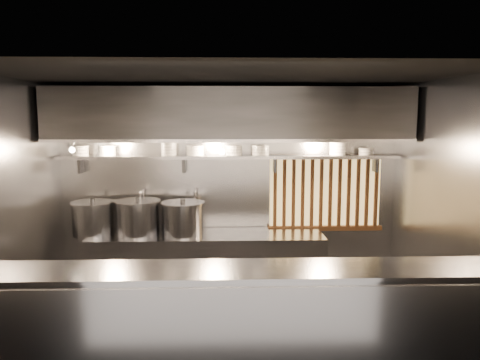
{
  "coord_description": "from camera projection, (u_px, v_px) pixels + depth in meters",
  "views": [
    {
      "loc": [
        -0.06,
        -4.76,
        2.4
      ],
      "look_at": [
        0.11,
        0.55,
        1.68
      ],
      "focal_mm": 35.0,
      "sensor_mm": 36.0,
      "label": 1
    }
  ],
  "objects": [
    {
      "name": "serving_counter",
      "position": [
        233.0,
        332.0,
        4.01
      ],
      "size": [
        4.5,
        0.56,
        1.13
      ],
      "color": "#9E9EA3",
      "rests_on": "floor"
    },
    {
      "name": "wall_back",
      "position": [
        230.0,
        191.0,
        6.34
      ],
      "size": [
        4.5,
        0.0,
        4.5
      ],
      "primitive_type": "plane",
      "rotation": [
        1.57,
        0.0,
        0.0
      ],
      "color": "gray",
      "rests_on": "floor"
    },
    {
      "name": "exhaust_hood",
      "position": [
        230.0,
        115.0,
        5.8
      ],
      "size": [
        4.4,
        0.81,
        0.65
      ],
      "color": "#2D2D30",
      "rests_on": "ceiling"
    },
    {
      "name": "heat_lamp",
      "position": [
        70.0,
        145.0,
        5.54
      ],
      "size": [
        0.25,
        0.35,
        0.2
      ],
      "color": "#9E9EA3",
      "rests_on": "exhaust_hood"
    },
    {
      "name": "wall_right",
      "position": [
        444.0,
        212.0,
        4.92
      ],
      "size": [
        0.0,
        3.0,
        3.0
      ],
      "primitive_type": "plane",
      "rotation": [
        1.57,
        0.0,
        -1.57
      ],
      "color": "gray",
      "rests_on": "floor"
    },
    {
      "name": "faucet_left",
      "position": [
        143.0,
        200.0,
        6.18
      ],
      "size": [
        0.04,
        0.3,
        0.5
      ],
      "color": "silver",
      "rests_on": "wall_back"
    },
    {
      "name": "bowl_stack_1",
      "position": [
        108.0,
        151.0,
        6.03
      ],
      "size": [
        0.22,
        0.22,
        0.13
      ],
      "color": "white",
      "rests_on": "bowl_shelf"
    },
    {
      "name": "bowl_stack_0",
      "position": [
        80.0,
        151.0,
        6.02
      ],
      "size": [
        0.22,
        0.22,
        0.13
      ],
      "color": "white",
      "rests_on": "bowl_shelf"
    },
    {
      "name": "bowl_stack_7",
      "position": [
        366.0,
        151.0,
        6.14
      ],
      "size": [
        0.2,
        0.2,
        0.09
      ],
      "color": "white",
      "rests_on": "bowl_shelf"
    },
    {
      "name": "bowl_stack_2",
      "position": [
        169.0,
        149.0,
        6.05
      ],
      "size": [
        0.21,
        0.21,
        0.17
      ],
      "color": "white",
      "rests_on": "bowl_shelf"
    },
    {
      "name": "stock_pot_mid",
      "position": [
        138.0,
        217.0,
        5.97
      ],
      "size": [
        0.77,
        0.77,
        0.49
      ],
      "rotation": [
        0.0,
        0.0,
        -0.42
      ],
      "color": "#9E9EA3",
      "rests_on": "cooking_bench"
    },
    {
      "name": "bowl_shelf",
      "position": [
        230.0,
        157.0,
        6.09
      ],
      "size": [
        4.4,
        0.34,
        0.04
      ],
      "primitive_type": "cube",
      "color": "#9E9EA3",
      "rests_on": "wall_back"
    },
    {
      "name": "wall_left",
      "position": [
        11.0,
        215.0,
        4.78
      ],
      "size": [
        0.0,
        3.0,
        3.0
      ],
      "primitive_type": "plane",
      "rotation": [
        1.57,
        0.0,
        1.57
      ],
      "color": "gray",
      "rests_on": "floor"
    },
    {
      "name": "bowl_stack_6",
      "position": [
        338.0,
        149.0,
        6.13
      ],
      "size": [
        0.23,
        0.23,
        0.17
      ],
      "color": "white",
      "rests_on": "bowl_shelf"
    },
    {
      "name": "floor",
      "position": [
        231.0,
        341.0,
        5.04
      ],
      "size": [
        4.5,
        4.5,
        0.0
      ],
      "primitive_type": "plane",
      "color": "black",
      "rests_on": "ground"
    },
    {
      "name": "faucet_right",
      "position": [
        196.0,
        200.0,
        6.2
      ],
      "size": [
        0.04,
        0.3,
        0.5
      ],
      "color": "silver",
      "rests_on": "wall_back"
    },
    {
      "name": "bowl_stack_3",
      "position": [
        195.0,
        150.0,
        6.07
      ],
      "size": [
        0.24,
        0.24,
        0.13
      ],
      "color": "white",
      "rests_on": "bowl_shelf"
    },
    {
      "name": "stock_pot_left",
      "position": [
        93.0,
        218.0,
        5.98
      ],
      "size": [
        0.57,
        0.57,
        0.47
      ],
      "rotation": [
        0.0,
        0.0,
        0.05
      ],
      "color": "#9E9EA3",
      "rests_on": "cooking_bench"
    },
    {
      "name": "wood_screen",
      "position": [
        325.0,
        193.0,
        6.34
      ],
      "size": [
        1.56,
        0.09,
        1.04
      ],
      "color": "#FFD072",
      "rests_on": "wall_back"
    },
    {
      "name": "cooking_bench",
      "position": [
        207.0,
        268.0,
        6.09
      ],
      "size": [
        3.0,
        0.7,
        0.9
      ],
      "primitive_type": "cube",
      "color": "#9E9EA3",
      "rests_on": "floor"
    },
    {
      "name": "bowl_stack_4",
      "position": [
        234.0,
        150.0,
        6.08
      ],
      "size": [
        0.23,
        0.23,
        0.13
      ],
      "color": "white",
      "rests_on": "bowl_shelf"
    },
    {
      "name": "bowl_stack_5",
      "position": [
        260.0,
        150.0,
        6.1
      ],
      "size": [
        0.23,
        0.23,
        0.13
      ],
      "color": "white",
      "rests_on": "bowl_shelf"
    },
    {
      "name": "stock_pot_right",
      "position": [
        183.0,
        218.0,
        5.96
      ],
      "size": [
        0.74,
        0.74,
        0.46
      ],
      "rotation": [
        0.0,
        0.0,
        -0.43
      ],
      "color": "#9E9EA3",
      "rests_on": "cooking_bench"
    },
    {
      "name": "pendant_bulb",
      "position": [
        222.0,
        151.0,
        5.96
      ],
      "size": [
        0.09,
        0.09,
        0.19
      ],
      "color": "#2D2D30",
      "rests_on": "exhaust_hood"
    },
    {
      "name": "ceiling",
      "position": [
        231.0,
        76.0,
        4.66
      ],
      "size": [
        4.5,
        4.5,
        0.0
      ],
      "primitive_type": "plane",
      "rotation": [
        3.14,
        0.0,
        0.0
      ],
      "color": "black",
      "rests_on": "wall_back"
    }
  ]
}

